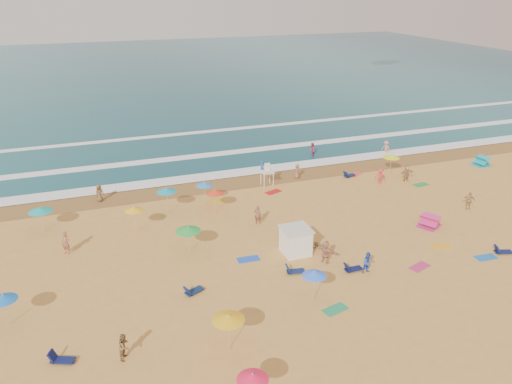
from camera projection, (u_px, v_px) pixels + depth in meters
name	position (u px, v px, depth m)	size (l,w,h in m)	color
ground	(293.00, 233.00, 42.23)	(220.00, 220.00, 0.00)	gold
ocean	(147.00, 73.00, 115.06)	(220.00, 140.00, 0.18)	#0C4756
wet_sand	(246.00, 181.00, 53.07)	(220.00, 220.00, 0.00)	olive
surf_foam	(223.00, 155.00, 60.68)	(200.00, 18.70, 0.05)	white
cabana	(296.00, 241.00, 38.74)	(2.00, 2.00, 2.00)	white
cabana_roof	(296.00, 229.00, 38.33)	(2.20, 2.20, 0.12)	silver
bicycle	(319.00, 246.00, 39.30)	(0.55, 1.58, 0.83)	black
lifeguard_stand	(267.00, 176.00, 51.47)	(1.20, 1.20, 2.10)	white
beach_umbrellas	(296.00, 212.00, 41.01)	(55.59, 27.79, 0.65)	#1696B5
loungers	(384.00, 234.00, 41.67)	(49.64, 20.89, 0.34)	#0E164A
towels	(325.00, 236.00, 41.63)	(44.55, 22.51, 0.03)	#DC481B
popup_tents	(459.00, 186.00, 50.35)	(18.03, 13.09, 1.20)	#C62C70
beachgoers	(312.00, 197.00, 47.22)	(46.61, 29.83, 2.12)	#986346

